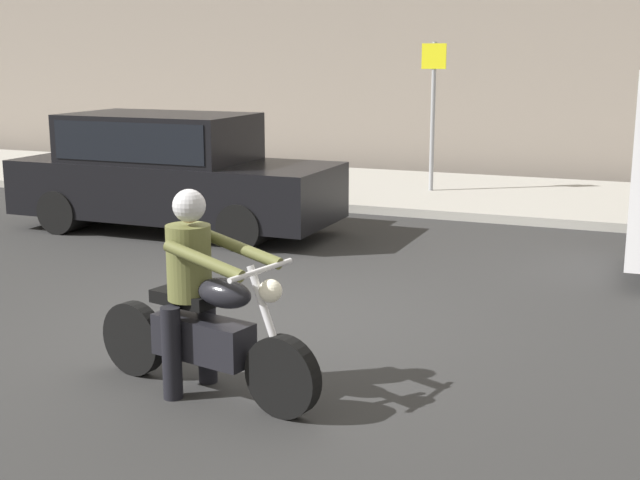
{
  "coord_description": "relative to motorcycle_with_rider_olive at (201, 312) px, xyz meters",
  "views": [
    {
      "loc": [
        3.42,
        -7.22,
        2.57
      ],
      "look_at": [
        0.55,
        -0.18,
        0.91
      ],
      "focal_mm": 48.01,
      "sensor_mm": 36.0,
      "label": 1
    }
  ],
  "objects": [
    {
      "name": "ground_plane",
      "position": [
        -0.24,
        1.81,
        -0.65
      ],
      "size": [
        80.0,
        80.0,
        0.0
      ],
      "primitive_type": "plane",
      "color": "#292929"
    },
    {
      "name": "street_sign_post",
      "position": [
        -0.76,
        9.59,
        1.08
      ],
      "size": [
        0.44,
        0.08,
        2.64
      ],
      "color": "gray",
      "rests_on": "sidewalk_slab"
    },
    {
      "name": "motorcycle_with_rider_olive",
      "position": [
        0.0,
        0.0,
        0.0
      ],
      "size": [
        2.09,
        0.79,
        1.59
      ],
      "color": "black",
      "rests_on": "ground_plane"
    },
    {
      "name": "parked_sedan_black",
      "position": [
        -3.56,
        5.27,
        0.23
      ],
      "size": [
        4.77,
        1.82,
        1.72
      ],
      "color": "black",
      "rests_on": "ground_plane"
    },
    {
      "name": "sidewalk_slab",
      "position": [
        -0.24,
        9.81,
        -0.58
      ],
      "size": [
        40.0,
        4.4,
        0.14
      ],
      "primitive_type": "cube",
      "color": "#99968E",
      "rests_on": "ground_plane"
    }
  ]
}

